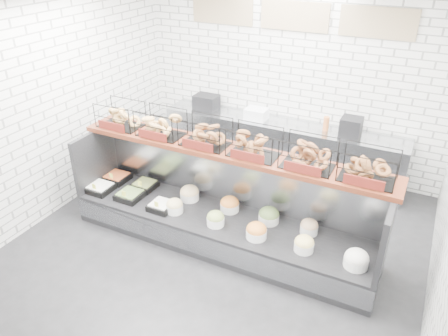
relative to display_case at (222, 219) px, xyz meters
The scene contains 5 objects.
ground 0.48m from the display_case, 89.11° to the right, with size 5.50×5.50×0.00m, color black.
room_shell 1.75m from the display_case, 88.83° to the left, with size 5.02×5.51×3.01m.
display_case is the anchor object (origin of this frame).
bagel_shelf 1.07m from the display_case, 88.52° to the left, with size 4.10×0.50×0.40m.
prep_counter 2.09m from the display_case, 90.05° to the left, with size 4.00×0.60×1.20m.
Camera 1 is at (2.09, -3.80, 3.62)m, focal length 35.00 mm.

